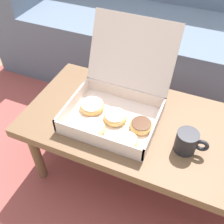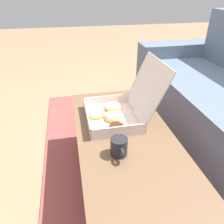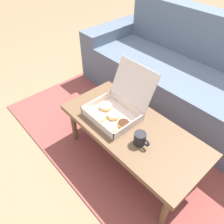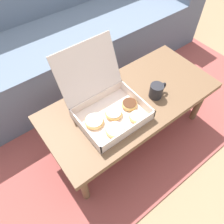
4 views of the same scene
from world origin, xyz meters
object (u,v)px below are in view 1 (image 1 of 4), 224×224
object	(u,v)px
coffee_table	(154,133)
pastry_box	(116,106)
couch	(193,40)
coffee_mug	(187,142)

from	to	relation	value
coffee_table	pastry_box	world-z (taller)	pastry_box
pastry_box	couch	bearing A→B (deg)	79.33
coffee_table	pastry_box	xyz separation A→B (m)	(-0.17, -0.01, 0.10)
couch	pastry_box	bearing A→B (deg)	-100.67
couch	coffee_table	distance (m)	0.91
couch	coffee_table	size ratio (longest dim) A/B	2.32
couch	pastry_box	world-z (taller)	couch
coffee_mug	coffee_table	bearing A→B (deg)	153.25
pastry_box	coffee_table	bearing A→B (deg)	2.30
couch	coffee_mug	size ratio (longest dim) A/B	21.10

